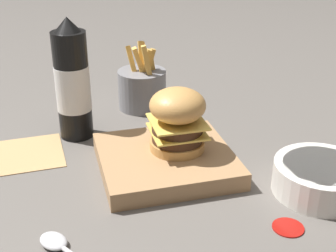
% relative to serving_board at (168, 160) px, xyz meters
% --- Properties ---
extents(ground_plane, '(6.00, 6.00, 0.00)m').
position_rel_serving_board_xyz_m(ground_plane, '(-0.00, -0.03, -0.02)').
color(ground_plane, '#5B5651').
extents(serving_board, '(0.23, 0.21, 0.03)m').
position_rel_serving_board_xyz_m(serving_board, '(0.00, 0.00, 0.00)').
color(serving_board, '#A37A51').
rests_on(serving_board, ground_plane).
extents(burger, '(0.10, 0.10, 0.11)m').
position_rel_serving_board_xyz_m(burger, '(0.02, 0.01, 0.07)').
color(burger, tan).
rests_on(burger, serving_board).
extents(ketchup_bottle, '(0.07, 0.07, 0.24)m').
position_rel_serving_board_xyz_m(ketchup_bottle, '(-0.14, 0.17, 0.09)').
color(ketchup_bottle, black).
rests_on(ketchup_bottle, ground_plane).
extents(fries_basket, '(0.11, 0.11, 0.15)m').
position_rel_serving_board_xyz_m(fries_basket, '(0.01, 0.27, 0.03)').
color(fries_basket, slate).
rests_on(fries_basket, ground_plane).
extents(side_bowl, '(0.15, 0.15, 0.05)m').
position_rel_serving_board_xyz_m(side_bowl, '(0.21, -0.13, 0.01)').
color(side_bowl, silver).
rests_on(side_bowl, ground_plane).
extents(spoon, '(0.12, 0.17, 0.01)m').
position_rel_serving_board_xyz_m(spoon, '(-0.19, -0.18, -0.01)').
color(spoon, silver).
rests_on(spoon, ground_plane).
extents(ketchup_puddle, '(0.05, 0.05, 0.00)m').
position_rel_serving_board_xyz_m(ketchup_puddle, '(0.12, -0.21, -0.01)').
color(ketchup_puddle, '#9E140F').
rests_on(ketchup_puddle, ground_plane).
extents(parchment_square, '(0.14, 0.14, 0.00)m').
position_rel_serving_board_xyz_m(parchment_square, '(-0.24, 0.11, -0.01)').
color(parchment_square, tan).
rests_on(parchment_square, ground_plane).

